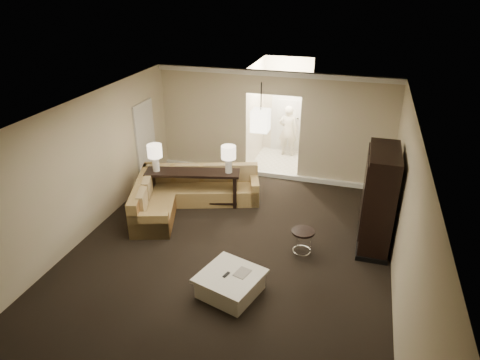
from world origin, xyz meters
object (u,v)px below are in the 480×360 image
(console_table, at_px, (193,185))
(person, at_px, (288,128))
(sectional_sofa, at_px, (186,194))
(coffee_table, at_px, (230,283))
(armoire, at_px, (378,201))
(drink_table, at_px, (303,238))

(console_table, bearing_deg, person, 53.55)
(sectional_sofa, bearing_deg, coffee_table, -71.49)
(console_table, height_order, armoire, armoire)
(coffee_table, xyz_separation_m, armoire, (2.27, 2.22, 0.76))
(sectional_sofa, relative_size, drink_table, 5.28)
(console_table, bearing_deg, drink_table, -39.10)
(console_table, distance_m, person, 3.92)
(console_table, height_order, person, person)
(armoire, bearing_deg, drink_table, -148.16)
(armoire, bearing_deg, console_table, 172.65)
(coffee_table, distance_m, armoire, 3.26)
(coffee_table, relative_size, console_table, 0.54)
(armoire, xyz_separation_m, person, (-2.51, 4.12, -0.12))
(drink_table, relative_size, person, 0.33)
(sectional_sofa, relative_size, armoire, 1.44)
(drink_table, xyz_separation_m, person, (-1.23, 4.92, 0.44))
(sectional_sofa, bearing_deg, person, 48.60)
(armoire, height_order, drink_table, armoire)
(drink_table, bearing_deg, person, 104.04)
(sectional_sofa, relative_size, coffee_table, 2.40)
(drink_table, bearing_deg, armoire, 31.84)
(person, bearing_deg, coffee_table, 91.90)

